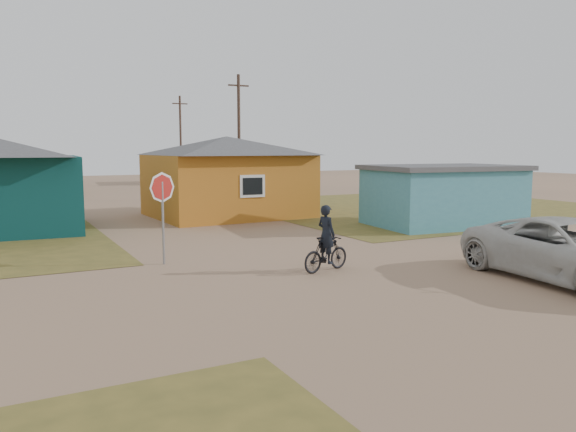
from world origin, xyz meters
name	(u,v)px	position (x,y,z in m)	size (l,w,h in m)	color
ground	(339,279)	(0.00, 0.00, 0.00)	(120.00, 120.00, 0.00)	#987357
grass_ne	(421,206)	(14.00, 13.00, 0.01)	(20.00, 18.00, 0.00)	olive
house_yellow	(227,175)	(2.50, 14.00, 2.00)	(7.72, 6.76, 3.90)	#B76B1C
shed_turquoise	(443,195)	(9.50, 6.50, 1.31)	(6.71, 4.93, 2.60)	teal
house_pale_west	(19,168)	(-6.00, 34.00, 1.86)	(7.04, 6.15, 3.60)	gray
house_beige_east	(200,164)	(10.00, 40.00, 1.86)	(6.95, 6.05, 3.60)	gray
utility_pole_near	(239,136)	(6.50, 22.00, 4.14)	(1.40, 0.20, 8.00)	#453229
utility_pole_far	(181,139)	(7.50, 38.00, 4.14)	(1.40, 0.20, 8.00)	#453229
stop_sign	(162,197)	(-3.45, 3.93, 1.93)	(0.87, 0.07, 2.65)	gray
cyclist	(326,247)	(0.20, 0.96, 0.66)	(1.67, 0.82, 1.81)	black
vehicle	(571,251)	(4.97, -2.90, 0.79)	(2.61, 5.65, 1.57)	beige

